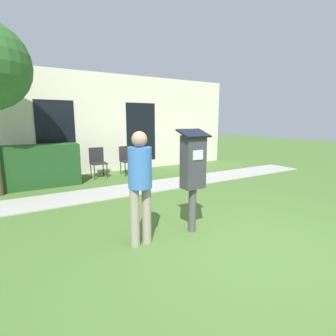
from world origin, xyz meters
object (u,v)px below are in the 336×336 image
(outdoor_chair_middle, at_px, (98,160))
(outdoor_chair_right, at_px, (127,158))
(person_standing, at_px, (140,180))
(parking_meter, at_px, (193,167))
(outdoor_chair_left, at_px, (66,163))

(outdoor_chair_middle, relative_size, outdoor_chair_right, 1.00)
(person_standing, bearing_deg, outdoor_chair_middle, 94.42)
(parking_meter, distance_m, outdoor_chair_right, 4.73)
(parking_meter, height_order, person_standing, parking_meter)
(parking_meter, xyz_separation_m, person_standing, (-0.87, 0.02, -0.09))
(person_standing, bearing_deg, outdoor_chair_right, 83.52)
(parking_meter, distance_m, outdoor_chair_left, 4.66)
(parking_meter, bearing_deg, outdoor_chair_left, 102.65)
(person_standing, height_order, outdoor_chair_left, person_standing)
(outdoor_chair_middle, bearing_deg, outdoor_chair_left, -155.92)
(outdoor_chair_middle, height_order, outdoor_chair_right, same)
(person_standing, distance_m, outdoor_chair_right, 4.93)
(person_standing, relative_size, outdoor_chair_middle, 1.76)
(outdoor_chair_left, bearing_deg, outdoor_chair_middle, 10.32)
(person_standing, distance_m, outdoor_chair_middle, 4.75)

